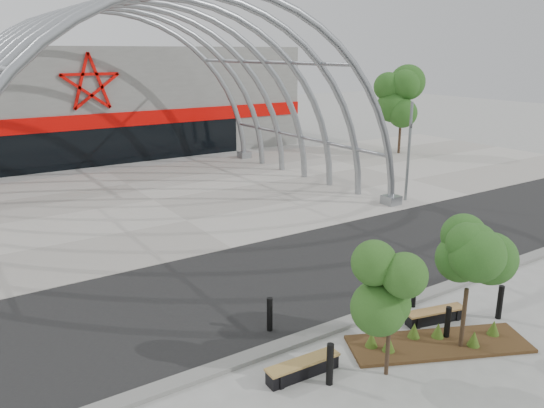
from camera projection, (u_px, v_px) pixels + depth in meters
name	position (u px, v px, depth m)	size (l,w,h in m)	color
ground	(346.00, 319.00, 15.73)	(140.00, 140.00, 0.00)	gray
road	(280.00, 278.00, 18.54)	(140.00, 7.00, 0.02)	black
forecourt	(153.00, 201.00, 28.18)	(60.00, 17.00, 0.04)	#9D988E
kerb	(352.00, 321.00, 15.52)	(60.00, 0.50, 0.12)	slate
arena_building	(66.00, 100.00, 41.49)	(34.00, 15.24, 8.00)	slate
vault_canopy	(154.00, 201.00, 28.18)	(20.80, 15.80, 20.36)	gray
planting_bed	(436.00, 341.00, 14.30)	(5.03, 3.39, 0.51)	#322612
signal_pole	(409.00, 150.00, 27.47)	(0.15, 0.73, 5.21)	gray
street_tree_0	(392.00, 288.00, 12.42)	(1.41, 1.41, 3.22)	black
street_tree_1	(470.00, 263.00, 13.49)	(1.45, 1.45, 3.43)	black
bench_0	(303.00, 368.00, 12.94)	(1.99, 0.51, 0.41)	black
bench_1	(435.00, 316.00, 15.53)	(1.92, 0.84, 0.39)	black
bollard_0	(270.00, 315.00, 14.94)	(0.16, 0.16, 1.02)	black
bollard_1	(330.00, 364.00, 12.52)	(0.17, 0.17, 1.07)	black
bollard_2	(447.00, 323.00, 14.50)	(0.16, 0.16, 0.98)	black
bollard_3	(500.00, 302.00, 15.64)	(0.17, 0.17, 1.05)	black
bollard_4	(414.00, 293.00, 16.38)	(0.15, 0.15, 0.92)	black
bg_tree_1	(402.00, 98.00, 40.09)	(2.70, 2.70, 5.91)	black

